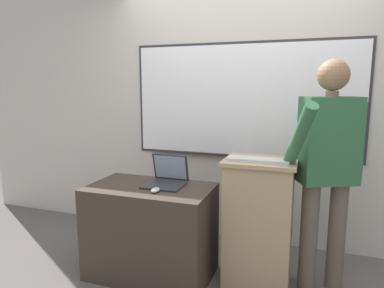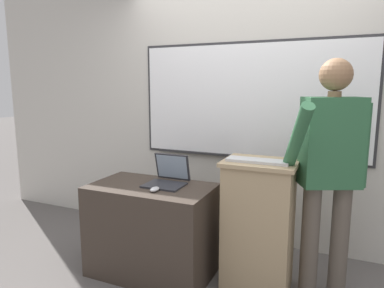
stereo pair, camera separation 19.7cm
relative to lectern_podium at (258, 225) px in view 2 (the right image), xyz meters
The scene contains 7 objects.
back_wall 1.31m from the lectern_podium, 109.50° to the left, with size 6.40×0.17×2.96m.
lectern_podium is the anchor object (origin of this frame).
side_desk 0.87m from the lectern_podium, behind, with size 1.00×0.59×0.76m.
person_presenter 0.70m from the lectern_podium, 11.53° to the left, with size 0.58×0.68×1.74m.
laptop 0.81m from the lectern_podium, behind, with size 0.31×0.31×0.24m.
wireless_keyboard 0.51m from the lectern_podium, 100.77° to the right, with size 0.45×0.14×0.02m.
computer_mouse_by_laptop 0.84m from the lectern_podium, 159.92° to the right, with size 0.06×0.10×0.03m.
Camera 2 is at (0.82, -1.96, 1.55)m, focal length 32.00 mm.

